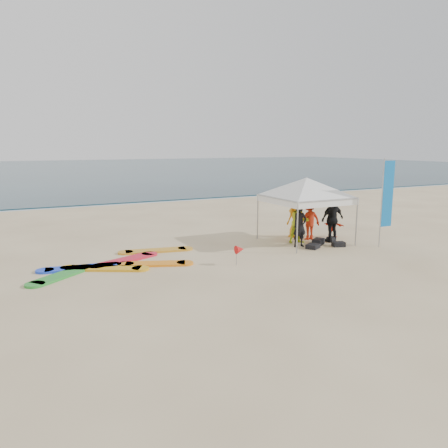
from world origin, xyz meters
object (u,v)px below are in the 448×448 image
Objects in this scene: person_yellow at (299,222)px; feather_flag at (387,195)px; person_black_a at (300,226)px; person_orange_b at (296,216)px; person_black_b at (332,219)px; person_seated at (333,226)px; canopy_tent at (307,178)px; surfboard_spread at (116,264)px; marker_pennant at (240,250)px; person_orange_a at (309,220)px.

feather_flag is at bearing -28.93° from person_yellow.
person_orange_b is at bearing 55.96° from person_black_a.
person_black_b is (1.64, 0.12, 0.11)m from person_black_a.
person_yellow is at bearing 72.75° from person_seated.
person_yellow is 2.04m from person_seated.
canopy_tent is 0.71× the size of surfboard_spread.
person_black_b is 2.87× the size of marker_pennant.
person_black_b is 2.21m from feather_flag.
marker_pennant is 0.12× the size of surfboard_spread.
marker_pennant is at bearing -155.49° from canopy_tent.
person_black_b is 0.34× the size of surfboard_spread.
person_black_a is 0.88× the size of person_black_b.
surfboard_spread is at bearing 154.00° from marker_pennant.
canopy_tent is (-0.98, 0.44, 1.62)m from person_black_b.
feather_flag is 10.09m from surfboard_spread.
person_seated is 1.45× the size of marker_pennant.
canopy_tent is at bearing 0.15° from surfboard_spread.
marker_pennant is at bearing -148.06° from person_yellow.
feather_flag reaches higher than surfboard_spread.
marker_pennant reaches higher than surfboard_spread.
person_black_a reaches higher than surfboard_spread.
canopy_tent is at bearing 63.46° from person_orange_b.
person_orange_a is 0.64m from person_orange_b.
person_yellow is at bearing 49.06° from person_orange_b.
canopy_tent reaches higher than person_black_a.
person_yellow reaches higher than person_seated.
person_yellow is 1.36m from person_black_b.
person_seated is at bearing 9.85° from canopy_tent.
canopy_tent is 7.85m from surfboard_spread.
person_black_a is at bearing 20.67° from marker_pennant.
feather_flag reaches higher than person_orange_b.
surfboard_spread is (-9.10, -0.31, -0.43)m from person_seated.
canopy_tent is 3.02m from feather_flag.
person_seated is 0.17× the size of surfboard_spread.
feather_flag reaches higher than person_black_a.
feather_flag is (2.29, -1.89, -0.58)m from canopy_tent.
feather_flag is (1.31, -1.45, 1.03)m from person_black_b.
person_seated is (0.68, 0.72, -0.45)m from person_black_b.
marker_pennant is at bearing 178.82° from feather_flag.
person_orange_a reaches higher than surfboard_spread.
person_black_b is 1.09m from person_seated.
surfboard_spread is (-8.42, 0.42, -0.88)m from person_black_b.
person_orange_a is at bearing 59.77° from person_seated.
person_orange_a is 4.82m from marker_pennant.
person_seated is (1.98, 0.34, -0.37)m from person_yellow.
person_seated reaches higher than marker_pennant.
canopy_tent reaches higher than person_orange_a.
feather_flag is at bearing -10.88° from surfboard_spread.
surfboard_spread is (-7.12, 0.03, -0.80)m from person_yellow.
person_black_a is 2.49m from person_seated.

